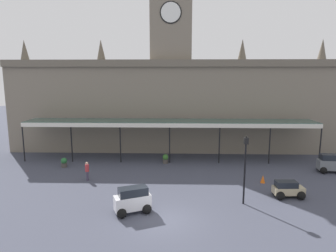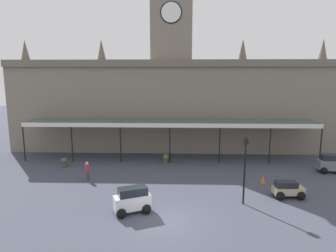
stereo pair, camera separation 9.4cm
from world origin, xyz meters
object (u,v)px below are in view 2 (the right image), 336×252
victorian_lamppost (245,162)px  car_beige_estate (288,190)px  car_grey_van (332,164)px  planter_by_canopy (166,159)px  traffic_cone (263,179)px  car_white_van (132,201)px  pedestrian_beside_cars (87,170)px  planter_forecourt_centre (64,162)px

victorian_lamppost → car_beige_estate: bearing=19.2°
car_beige_estate → victorian_lamppost: bearing=-160.8°
car_grey_van → victorian_lamppost: (-9.84, -7.23, 2.28)m
victorian_lamppost → planter_by_canopy: bearing=121.6°
traffic_cone → car_grey_van: bearing=22.3°
car_grey_van → car_white_van: 19.67m
car_beige_estate → victorian_lamppost: size_ratio=0.46×
car_white_van → traffic_cone: car_white_van is taller
planter_by_canopy → car_grey_van: bearing=-8.9°
traffic_cone → pedestrian_beside_cars: bearing=179.5°
pedestrian_beside_cars → planter_forecourt_centre: (-3.47, 3.67, -0.42)m
pedestrian_beside_cars → traffic_cone: (15.21, -0.12, -0.57)m
car_beige_estate → planter_by_canopy: size_ratio=2.39×
car_grey_van → traffic_cone: 7.85m
car_white_van → pedestrian_beside_cars: size_ratio=1.54×
planter_forecourt_centre → traffic_cone: bearing=-11.5°
car_white_van → planter_forecourt_centre: 12.80m
car_grey_van → car_beige_estate: car_grey_van is taller
car_grey_van → pedestrian_beside_cars: bearing=-172.8°
pedestrian_beside_cars → planter_by_canopy: bearing=38.7°
planter_by_canopy → traffic_cone: bearing=-32.4°
traffic_cone → car_beige_estate: bearing=-71.6°
car_beige_estate → pedestrian_beside_cars: bearing=169.1°
planter_by_canopy → planter_forecourt_centre: size_ratio=1.00×
planter_forecourt_centre → car_grey_van: bearing=-1.8°
car_grey_van → pedestrian_beside_cars: (-22.45, -2.85, 0.10)m
victorian_lamppost → traffic_cone: size_ratio=7.30×
car_beige_estate → planter_forecourt_centre: bearing=160.9°
planter_by_canopy → car_beige_estate: bearing=-41.5°
pedestrian_beside_cars → planter_forecourt_centre: bearing=133.4°
car_white_van → pedestrian_beside_cars: bearing=129.1°
car_grey_van → planter_by_canopy: car_grey_van is taller
car_grey_van → car_white_van: (-17.56, -8.86, 0.00)m
car_white_van → planter_by_canopy: (1.75, 11.34, -0.32)m
planter_by_canopy → planter_forecourt_centre: 10.25m
car_white_van → car_grey_van: bearing=26.8°
car_white_van → traffic_cone: size_ratio=3.79×
car_beige_estate → pedestrian_beside_cars: (-16.21, 3.13, 0.34)m
planter_forecourt_centre → car_white_van: bearing=-49.2°
car_beige_estate → victorian_lamppost: (-3.60, -1.25, 2.52)m
car_grey_van → car_white_van: bearing=-153.2°
pedestrian_beside_cars → victorian_lamppost: bearing=-19.2°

